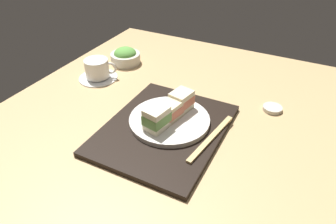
{
  "coord_description": "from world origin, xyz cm",
  "views": [
    {
      "loc": [
        -54.64,
        -34.82,
        54.54
      ],
      "look_at": [
        8.03,
        -2.78,
        5.0
      ],
      "focal_mm": 33.34,
      "sensor_mm": 36.0,
      "label": 1
    }
  ],
  "objects_px": {
    "sandwich_middle": "(170,111)",
    "small_sauce_dish": "(272,108)",
    "chopsticks_pair": "(211,138)",
    "sandwich_near": "(157,118)",
    "salad_bowl": "(125,56)",
    "sandwich_plate": "(169,120)",
    "sandwich_far": "(181,101)",
    "coffee_cup": "(98,70)"
  },
  "relations": [
    {
      "from": "sandwich_middle",
      "to": "small_sauce_dish",
      "type": "height_order",
      "value": "sandwich_middle"
    },
    {
      "from": "chopsticks_pair",
      "to": "sandwich_near",
      "type": "bearing_deg",
      "value": 105.24
    },
    {
      "from": "sandwich_middle",
      "to": "salad_bowl",
      "type": "relative_size",
      "value": 0.65
    },
    {
      "from": "sandwich_plate",
      "to": "sandwich_far",
      "type": "height_order",
      "value": "sandwich_far"
    },
    {
      "from": "salad_bowl",
      "to": "chopsticks_pair",
      "type": "bearing_deg",
      "value": -122.79
    },
    {
      "from": "sandwich_far",
      "to": "sandwich_middle",
      "type": "bearing_deg",
      "value": 169.42
    },
    {
      "from": "coffee_cup",
      "to": "chopsticks_pair",
      "type": "bearing_deg",
      "value": -107.37
    },
    {
      "from": "salad_bowl",
      "to": "sandwich_plate",
      "type": "bearing_deg",
      "value": -130.26
    },
    {
      "from": "sandwich_middle",
      "to": "salad_bowl",
      "type": "xyz_separation_m",
      "value": [
        0.28,
        0.34,
        -0.03
      ]
    },
    {
      "from": "sandwich_near",
      "to": "chopsticks_pair",
      "type": "xyz_separation_m",
      "value": [
        0.04,
        -0.14,
        -0.04
      ]
    },
    {
      "from": "sandwich_near",
      "to": "salad_bowl",
      "type": "distance_m",
      "value": 0.47
    },
    {
      "from": "sandwich_plate",
      "to": "sandwich_middle",
      "type": "bearing_deg",
      "value": -26.57
    },
    {
      "from": "sandwich_middle",
      "to": "sandwich_far",
      "type": "height_order",
      "value": "sandwich_far"
    },
    {
      "from": "salad_bowl",
      "to": "coffee_cup",
      "type": "bearing_deg",
      "value": 172.86
    },
    {
      "from": "chopsticks_pair",
      "to": "coffee_cup",
      "type": "distance_m",
      "value": 0.51
    },
    {
      "from": "sandwich_plate",
      "to": "sandwich_far",
      "type": "relative_size",
      "value": 3.11
    },
    {
      "from": "sandwich_far",
      "to": "chopsticks_pair",
      "type": "bearing_deg",
      "value": -120.58
    },
    {
      "from": "small_sauce_dish",
      "to": "sandwich_near",
      "type": "bearing_deg",
      "value": 136.74
    },
    {
      "from": "coffee_cup",
      "to": "small_sauce_dish",
      "type": "xyz_separation_m",
      "value": [
        0.08,
        -0.6,
        -0.03
      ]
    },
    {
      "from": "salad_bowl",
      "to": "chopsticks_pair",
      "type": "height_order",
      "value": "salad_bowl"
    },
    {
      "from": "sandwich_near",
      "to": "chopsticks_pair",
      "type": "distance_m",
      "value": 0.15
    },
    {
      "from": "sandwich_middle",
      "to": "chopsticks_pair",
      "type": "height_order",
      "value": "sandwich_middle"
    },
    {
      "from": "sandwich_plate",
      "to": "sandwich_middle",
      "type": "xyz_separation_m",
      "value": [
        0.0,
        -0.0,
        0.03
      ]
    },
    {
      "from": "sandwich_middle",
      "to": "salad_bowl",
      "type": "bearing_deg",
      "value": 49.74
    },
    {
      "from": "sandwich_plate",
      "to": "sandwich_far",
      "type": "distance_m",
      "value": 0.07
    },
    {
      "from": "sandwich_far",
      "to": "salad_bowl",
      "type": "height_order",
      "value": "sandwich_far"
    },
    {
      "from": "chopsticks_pair",
      "to": "small_sauce_dish",
      "type": "relative_size",
      "value": 3.87
    },
    {
      "from": "sandwich_plate",
      "to": "sandwich_near",
      "type": "distance_m",
      "value": 0.07
    },
    {
      "from": "sandwich_plate",
      "to": "chopsticks_pair",
      "type": "height_order",
      "value": "sandwich_plate"
    },
    {
      "from": "salad_bowl",
      "to": "small_sauce_dish",
      "type": "height_order",
      "value": "salad_bowl"
    },
    {
      "from": "sandwich_near",
      "to": "sandwich_far",
      "type": "xyz_separation_m",
      "value": [
        0.11,
        -0.02,
        -0.0
      ]
    },
    {
      "from": "sandwich_near",
      "to": "sandwich_far",
      "type": "height_order",
      "value": "sandwich_near"
    },
    {
      "from": "coffee_cup",
      "to": "sandwich_middle",
      "type": "bearing_deg",
      "value": -110.91
    },
    {
      "from": "sandwich_plate",
      "to": "small_sauce_dish",
      "type": "xyz_separation_m",
      "value": [
        0.22,
        -0.24,
        -0.02
      ]
    },
    {
      "from": "sandwich_middle",
      "to": "coffee_cup",
      "type": "relative_size",
      "value": 0.54
    },
    {
      "from": "sandwich_far",
      "to": "chopsticks_pair",
      "type": "distance_m",
      "value": 0.15
    },
    {
      "from": "sandwich_near",
      "to": "salad_bowl",
      "type": "xyz_separation_m",
      "value": [
        0.34,
        0.33,
        -0.03
      ]
    },
    {
      "from": "coffee_cup",
      "to": "sandwich_plate",
      "type": "bearing_deg",
      "value": -110.91
    },
    {
      "from": "sandwich_near",
      "to": "coffee_cup",
      "type": "relative_size",
      "value": 0.54
    },
    {
      "from": "salad_bowl",
      "to": "sandwich_far",
      "type": "bearing_deg",
      "value": -123.53
    },
    {
      "from": "sandwich_middle",
      "to": "coffee_cup",
      "type": "xyz_separation_m",
      "value": [
        0.14,
        0.35,
        -0.02
      ]
    },
    {
      "from": "sandwich_plate",
      "to": "salad_bowl",
      "type": "height_order",
      "value": "salad_bowl"
    }
  ]
}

